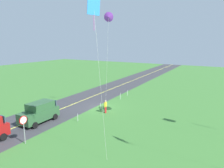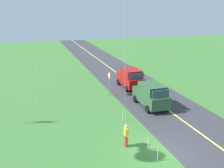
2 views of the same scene
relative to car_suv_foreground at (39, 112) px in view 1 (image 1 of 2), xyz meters
The scene contains 13 objects.
ground_plane 8.19m from the car_suv_foreground, 159.17° to the left, with size 120.00×120.00×0.10m, color #3D7533.
asphalt_road 7.74m from the car_suv_foreground, behind, with size 120.00×7.00×0.00m, color #38383D.
road_centre_stripe 7.74m from the car_suv_foreground, behind, with size 120.00×0.16×0.00m, color #E5E04C.
car_suv_foreground is the anchor object (origin of this frame).
stop_sign 5.05m from the car_suv_foreground, 33.77° to the left, with size 0.76×0.08×2.56m.
person_adult_near 7.83m from the car_suv_foreground, 141.98° to the left, with size 0.58×0.22×1.60m.
kite_red_low 13.18m from the car_suv_foreground, 140.24° to the left, with size 0.66×1.16×12.10m.
kite_orange_near 13.96m from the car_suv_foreground, 72.05° to the left, with size 0.85×1.12×11.73m.
fence_post_0 15.75m from the car_suv_foreground, 166.84° to the left, with size 0.05×0.05×0.90m, color silver.
fence_post_1 13.25m from the car_suv_foreground, 164.29° to the left, with size 0.05×0.05×0.90m, color silver.
fence_post_2 9.13m from the car_suv_foreground, 156.83° to the left, with size 0.05×0.05×0.90m, color silver.
fence_post_3 7.87m from the car_suv_foreground, 152.80° to the left, with size 0.05×0.05×0.90m, color silver.
fence_post_4 4.25m from the car_suv_foreground, 121.20° to the left, with size 0.05×0.05×0.90m, color silver.
Camera 1 is at (22.62, 14.70, 8.75)m, focal length 33.13 mm.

